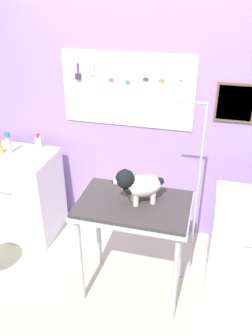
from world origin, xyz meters
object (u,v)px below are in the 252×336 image
Objects in this scene: cabinet_right at (251,244)px; conditioner_bottle at (9,145)px; grooming_table at (133,214)px; grooming_arm at (195,204)px; counter_left at (19,193)px; dog at (138,185)px.

cabinet_right is 2.42m from conditioner_bottle.
grooming_table is 4.07× the size of conditioner_bottle.
counter_left is (-1.81, 0.20, -0.32)m from grooming_arm.
conditioner_bottle is (-0.03, 0.02, 0.55)m from counter_left.
cabinet_right is (0.50, 0.01, -0.33)m from grooming_arm.
counter_left is (-1.36, 0.51, -0.34)m from grooming_table.
grooming_arm is 7.38× the size of conditioner_bottle.
grooming_table reaches higher than counter_left.
dog is 1.73× the size of conditioner_bottle.
conditioner_bottle is at bearing 173.18° from grooming_arm.
dog reaches higher than cabinet_right.
grooming_arm is at bearing -6.82° from conditioner_bottle.
grooming_table is at bearing -145.64° from grooming_arm.
dog is (-0.43, -0.30, 0.29)m from grooming_arm.
conditioner_bottle reaches higher than cabinet_right.
dog is 0.44× the size of cabinet_right.
counter_left is 4.06× the size of conditioner_bottle.
counter_left is (-1.38, 0.49, -0.61)m from dog.
dog reaches higher than counter_left.
grooming_table is 1.07m from cabinet_right.
cabinet_right is 3.91× the size of conditioner_bottle.
dog reaches higher than conditioner_bottle.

